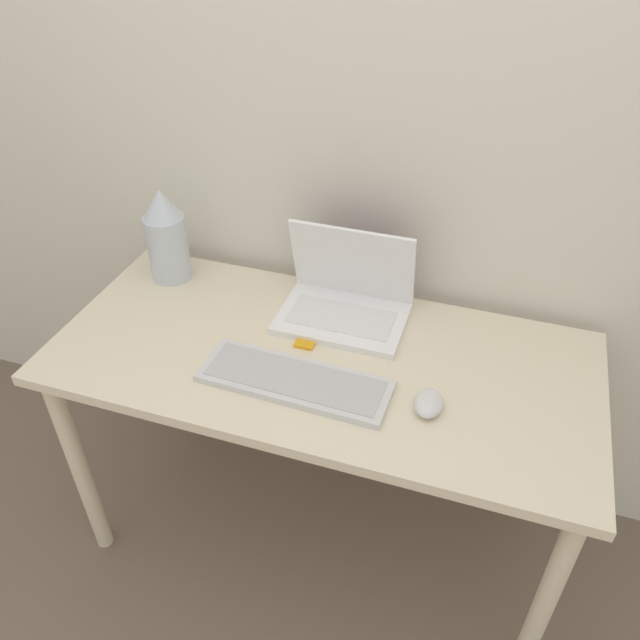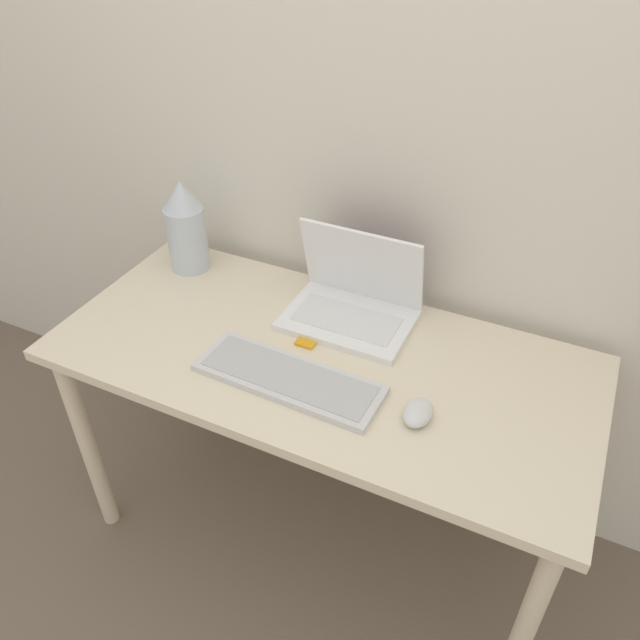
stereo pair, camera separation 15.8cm
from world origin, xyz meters
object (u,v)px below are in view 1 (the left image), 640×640
Objects in this scene: laptop at (346,299)px; keyboard at (295,381)px; vase at (166,236)px; mp3_player at (306,342)px; mouse at (429,403)px.

keyboard is at bearing -96.83° from laptop.
laptop is 0.73× the size of keyboard.
mp3_player is at bearing -19.90° from vase.
mouse is 0.38m from mp3_player.
mouse is at bearing -20.51° from vase.
vase is (-0.52, 0.34, 0.13)m from keyboard.
laptop is 6.77× the size of mp3_player.
laptop is at bearing 134.45° from mouse.
mouse is at bearing -21.36° from mp3_player.
laptop reaches higher than mouse.
laptop reaches higher than mp3_player.
vase reaches higher than laptop.
mp3_player is (0.50, -0.18, -0.14)m from vase.
laptop is 0.42m from mouse.
mouse is (0.33, 0.02, 0.01)m from keyboard.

